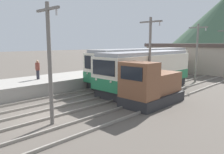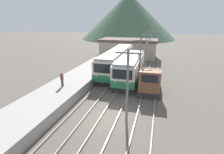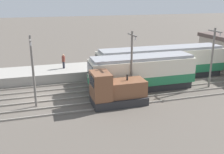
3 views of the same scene
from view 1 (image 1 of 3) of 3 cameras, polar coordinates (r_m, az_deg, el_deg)
name	(u,v)px [view 1 (image 1 of 3)]	position (r m, az deg, el deg)	size (l,w,h in m)	color
ground_plane	(39,116)	(13.51, -18.62, -9.62)	(200.00, 200.00, 0.00)	#564F47
track_left	(20,106)	(15.77, -23.00, -6.96)	(1.54, 60.00, 0.14)	gray
track_center	(40,116)	(13.32, -18.24, -9.56)	(1.54, 60.00, 0.14)	gray
track_right	(71,130)	(10.89, -10.68, -13.46)	(1.54, 60.00, 0.14)	gray
commuter_train_left	(144,66)	(24.28, 8.47, 2.84)	(2.84, 14.99, 3.58)	#28282B
commuter_train_center	(146,72)	(19.75, 8.92, 1.30)	(2.84, 10.68, 3.45)	#28282B
shunting_locomotive	(151,87)	(15.15, 10.06, -2.58)	(2.40, 4.78, 3.00)	#28282B
catenary_mast_near	(50,59)	(11.32, -15.98, 4.46)	(2.00, 0.20, 6.13)	slate
catenary_mast_mid	(150,53)	(17.35, 9.87, 6.09)	(2.00, 0.20, 6.13)	slate
catenary_mast_far	(197,51)	(25.00, 21.30, 6.44)	(2.00, 0.20, 6.13)	slate
catenary_mast_distant	(224,49)	(33.16, 27.25, 6.51)	(2.00, 0.20, 6.13)	slate
person_on_platform	(38,69)	(20.04, -18.86, 2.00)	(0.38, 0.38, 1.67)	#282833
station_building	(191,57)	(34.88, 19.93, 4.89)	(12.60, 6.30, 4.11)	#AD9E8E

